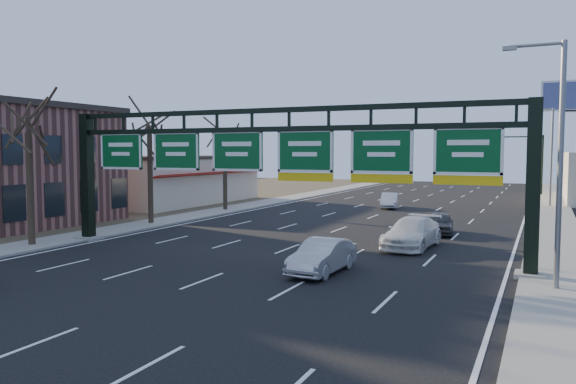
% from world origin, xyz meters
% --- Properties ---
extents(ground, '(160.00, 160.00, 0.00)m').
position_xyz_m(ground, '(0.00, 0.00, 0.00)').
color(ground, black).
rests_on(ground, ground).
extents(sidewalk_left, '(3.00, 120.00, 0.12)m').
position_xyz_m(sidewalk_left, '(-12.80, 20.00, 0.06)').
color(sidewalk_left, gray).
rests_on(sidewalk_left, ground).
extents(sidewalk_right, '(3.00, 120.00, 0.12)m').
position_xyz_m(sidewalk_right, '(12.80, 20.00, 0.06)').
color(sidewalk_right, gray).
rests_on(sidewalk_right, ground).
extents(dirt_strip_left, '(21.00, 120.00, 0.06)m').
position_xyz_m(dirt_strip_left, '(-25.00, 20.00, 0.03)').
color(dirt_strip_left, '#473D2B').
rests_on(dirt_strip_left, ground).
extents(lane_markings, '(21.60, 120.00, 0.01)m').
position_xyz_m(lane_markings, '(0.00, 20.00, 0.01)').
color(lane_markings, white).
rests_on(lane_markings, ground).
extents(sign_gantry, '(24.60, 1.20, 7.20)m').
position_xyz_m(sign_gantry, '(0.16, 8.00, 4.63)').
color(sign_gantry, black).
rests_on(sign_gantry, ground).
extents(brick_block, '(10.40, 12.40, 8.30)m').
position_xyz_m(brick_block, '(-21.50, 11.00, 4.16)').
color(brick_block, '#8C534C').
rests_on(brick_block, ground).
extents(cream_strip, '(10.90, 18.40, 4.70)m').
position_xyz_m(cream_strip, '(-21.48, 29.00, 2.36)').
color(cream_strip, beige).
rests_on(cream_strip, ground).
extents(tree_gantry, '(3.60, 3.60, 8.48)m').
position_xyz_m(tree_gantry, '(-12.80, 5.00, 7.11)').
color(tree_gantry, '#32251B').
rests_on(tree_gantry, sidewalk_left).
extents(tree_mid, '(3.60, 3.60, 9.24)m').
position_xyz_m(tree_mid, '(-12.80, 15.00, 7.85)').
color(tree_mid, '#32251B').
rests_on(tree_mid, sidewalk_left).
extents(tree_far, '(3.60, 3.60, 8.86)m').
position_xyz_m(tree_far, '(-12.80, 25.00, 7.48)').
color(tree_far, '#32251B').
rests_on(tree_far, sidewalk_left).
extents(streetlight_near, '(2.15, 0.22, 9.00)m').
position_xyz_m(streetlight_near, '(12.47, 6.00, 5.08)').
color(streetlight_near, slate).
rests_on(streetlight_near, sidewalk_right).
extents(streetlight_far, '(2.15, 0.22, 9.00)m').
position_xyz_m(streetlight_far, '(12.47, 40.00, 5.08)').
color(streetlight_far, slate).
rests_on(streetlight_far, sidewalk_right).
extents(traffic_signal_mast, '(10.16, 0.54, 7.00)m').
position_xyz_m(traffic_signal_mast, '(5.69, 55.00, 5.50)').
color(traffic_signal_mast, black).
rests_on(traffic_signal_mast, ground).
extents(car_silver_sedan, '(1.70, 4.34, 1.41)m').
position_xyz_m(car_silver_sedan, '(3.74, 5.33, 0.70)').
color(car_silver_sedan, '#AAAAAF').
rests_on(car_silver_sedan, ground).
extents(car_white_wagon, '(2.55, 5.54, 1.57)m').
position_xyz_m(car_white_wagon, '(5.80, 13.13, 0.78)').
color(car_white_wagon, white).
rests_on(car_white_wagon, ground).
extents(car_grey_far, '(2.09, 4.09, 1.33)m').
position_xyz_m(car_grey_far, '(6.30, 18.80, 0.67)').
color(car_grey_far, '#3A3C3F').
rests_on(car_grey_far, ground).
extents(car_silver_distant, '(2.14, 4.26, 1.34)m').
position_xyz_m(car_silver_distant, '(-0.52, 33.11, 0.67)').
color(car_silver_distant, silver).
rests_on(car_silver_distant, ground).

